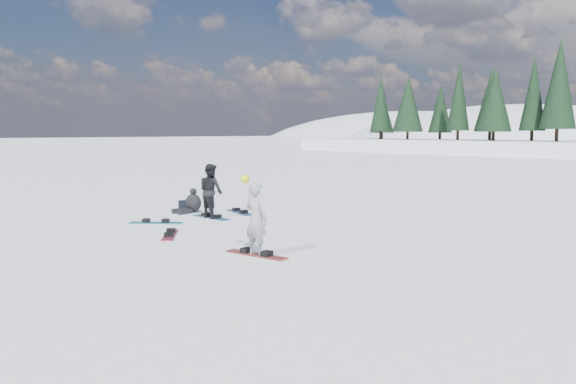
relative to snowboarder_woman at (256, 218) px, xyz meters
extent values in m
plane|color=white|center=(-2.49, 0.89, -0.79)|extent=(420.00, 420.00, 0.00)
ellipsoid|color=white|center=(-72.49, 170.89, -14.41)|extent=(143.00, 110.00, 49.50)
ellipsoid|color=white|center=(-142.49, 210.89, -15.09)|extent=(169.00, 130.00, 52.00)
cone|color=black|center=(-40.49, 55.89, 4.46)|extent=(3.20, 3.20, 7.50)
cone|color=black|center=(-37.19, 55.89, 4.46)|extent=(3.20, 3.20, 7.50)
cone|color=black|center=(-33.88, 55.89, 4.46)|extent=(3.20, 3.20, 7.50)
cone|color=black|center=(-30.58, 55.89, 4.46)|extent=(3.20, 3.20, 7.50)
cone|color=black|center=(-27.27, 55.89, 4.46)|extent=(3.20, 3.20, 7.50)
cone|color=black|center=(-23.97, 55.89, 4.46)|extent=(3.20, 3.20, 7.50)
cone|color=black|center=(-20.67, 55.89, 4.46)|extent=(3.20, 3.20, 7.50)
cone|color=black|center=(-17.36, 55.89, 4.46)|extent=(3.20, 3.20, 7.50)
cone|color=black|center=(-14.06, 55.89, 4.46)|extent=(3.20, 3.20, 7.50)
imported|color=#9F9EA3|center=(0.00, 0.00, -0.01)|extent=(0.60, 0.42, 1.56)
sphere|color=yellow|center=(-0.20, -0.12, 0.82)|extent=(0.18, 0.18, 0.18)
imported|color=black|center=(-4.83, 2.35, 0.02)|extent=(0.82, 0.65, 1.64)
ellipsoid|color=black|center=(-6.20, 2.64, -0.49)|extent=(0.59, 0.51, 0.59)
sphere|color=black|center=(-6.20, 2.64, -0.12)|extent=(0.22, 0.22, 0.22)
cube|color=black|center=(-6.06, 2.22, -0.72)|extent=(0.19, 0.52, 0.15)
cube|color=black|center=(-6.34, 2.22, -0.72)|extent=(0.25, 0.53, 0.15)
cube|color=black|center=(-6.90, 2.84, -0.64)|extent=(0.52, 0.43, 0.30)
cube|color=maroon|center=(0.00, 0.00, -0.78)|extent=(1.53, 0.53, 0.03)
cube|color=#1B6796|center=(-4.83, 2.35, -0.78)|extent=(1.51, 0.32, 0.03)
cube|color=maroon|center=(-3.21, -0.09, -0.78)|extent=(1.36, 1.14, 0.03)
cube|color=#1D59A0|center=(-5.04, 3.62, -0.78)|extent=(1.52, 0.61, 0.03)
cube|color=teal|center=(-5.10, 0.62, -0.78)|extent=(1.30, 1.21, 0.03)
camera|label=1|loc=(8.82, -7.51, 1.81)|focal=35.00mm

